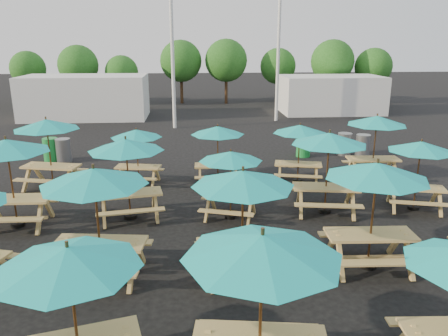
{
  "coord_description": "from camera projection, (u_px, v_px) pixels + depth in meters",
  "views": [
    {
      "loc": [
        -1.01,
        -11.83,
        5.01
      ],
      "look_at": [
        0.0,
        1.5,
        1.1
      ],
      "focal_mm": 35.0,
      "sensor_mm": 36.0,
      "label": 1
    }
  ],
  "objects": [
    {
      "name": "ground",
      "position": [
        228.0,
        218.0,
        12.8
      ],
      "size": [
        120.0,
        120.0,
        0.0
      ],
      "primitive_type": "plane",
      "color": "black",
      "rests_on": "ground"
    },
    {
      "name": "picnic_unit_2",
      "position": [
        7.0,
        151.0,
        11.65
      ],
      "size": [
        2.29,
        2.29,
        2.52
      ],
      "rotation": [
        0.0,
        0.0,
        -0.02
      ],
      "color": "tan",
      "rests_on": "ground"
    },
    {
      "name": "picnic_unit_3",
      "position": [
        47.0,
        128.0,
        14.85
      ],
      "size": [
        2.64,
        2.64,
        2.47
      ],
      "rotation": [
        0.0,
        0.0,
        -0.22
      ],
      "color": "tan",
      "rests_on": "ground"
    },
    {
      "name": "picnic_unit_4",
      "position": [
        69.0,
        266.0,
        6.06
      ],
      "size": [
        2.53,
        2.53,
        2.32
      ],
      "rotation": [
        0.0,
        0.0,
        0.25
      ],
      "color": "tan",
      "rests_on": "ground"
    },
    {
      "name": "picnic_unit_5",
      "position": [
        94.0,
        183.0,
        9.04
      ],
      "size": [
        2.51,
        2.51,
        2.52
      ],
      "rotation": [
        0.0,
        0.0,
        -0.12
      ],
      "color": "tan",
      "rests_on": "ground"
    },
    {
      "name": "picnic_unit_6",
      "position": [
        126.0,
        150.0,
        12.24
      ],
      "size": [
        2.48,
        2.48,
        2.39
      ],
      "rotation": [
        0.0,
        0.0,
        0.17
      ],
      "color": "tan",
      "rests_on": "ground"
    },
    {
      "name": "picnic_unit_7",
      "position": [
        136.0,
        137.0,
        15.36
      ],
      "size": [
        2.1,
        2.1,
        2.03
      ],
      "rotation": [
        0.0,
        0.0,
        -0.17
      ],
      "color": "tan",
      "rests_on": "ground"
    },
    {
      "name": "picnic_unit_8",
      "position": [
        262.0,
        256.0,
        5.97
      ],
      "size": [
        2.55,
        2.55,
        2.52
      ],
      "rotation": [
        0.0,
        0.0,
        -0.14
      ],
      "color": "tan",
      "rests_on": "ground"
    },
    {
      "name": "picnic_unit_9",
      "position": [
        243.0,
        185.0,
        9.12
      ],
      "size": [
        2.4,
        2.4,
        2.45
      ],
      "rotation": [
        0.0,
        0.0,
        0.1
      ],
      "color": "tan",
      "rests_on": "ground"
    },
    {
      "name": "picnic_unit_10",
      "position": [
        231.0,
        160.0,
        12.34
      ],
      "size": [
        2.3,
        2.3,
        2.03
      ],
      "rotation": [
        0.0,
        0.0,
        -0.32
      ],
      "color": "tan",
      "rests_on": "ground"
    },
    {
      "name": "picnic_unit_11",
      "position": [
        218.0,
        134.0,
        15.43
      ],
      "size": [
        1.96,
        1.96,
        2.13
      ],
      "rotation": [
        0.0,
        0.0,
        -0.03
      ],
      "color": "tan",
      "rests_on": "ground"
    },
    {
      "name": "picnic_unit_13",
      "position": [
        376.0,
        177.0,
        9.45
      ],
      "size": [
        2.35,
        2.35,
        2.51
      ],
      "rotation": [
        0.0,
        0.0,
        -0.04
      ],
      "color": "tan",
      "rests_on": "ground"
    },
    {
      "name": "picnic_unit_14",
      "position": [
        329.0,
        143.0,
        12.66
      ],
      "size": [
        2.54,
        2.54,
        2.48
      ],
      "rotation": [
        0.0,
        0.0,
        -0.16
      ],
      "color": "tan",
      "rests_on": "ground"
    },
    {
      "name": "picnic_unit_15",
      "position": [
        300.0,
        132.0,
        15.57
      ],
      "size": [
        2.31,
        2.31,
        2.15
      ],
      "rotation": [
        0.0,
        0.0,
        -0.23
      ],
      "color": "tan",
      "rests_on": "ground"
    },
    {
      "name": "picnic_unit_18",
      "position": [
        421.0,
        150.0,
        12.98
      ],
      "size": [
        2.36,
        2.36,
        2.16
      ],
      "rotation": [
        0.0,
        0.0,
        -0.26
      ],
      "color": "tan",
      "rests_on": "ground"
    },
    {
      "name": "picnic_unit_19",
      "position": [
        377.0,
        124.0,
        15.89
      ],
      "size": [
        2.31,
        2.31,
        2.41
      ],
      "rotation": [
        0.0,
        0.0,
        -0.07
      ],
      "color": "tan",
      "rests_on": "ground"
    },
    {
      "name": "waste_bin_0",
      "position": [
        51.0,
        150.0,
        18.76
      ],
      "size": [
        0.63,
        0.63,
        1.01
      ],
      "primitive_type": "cylinder",
      "color": "#198B36",
      "rests_on": "ground"
    },
    {
      "name": "waste_bin_1",
      "position": [
        64.0,
        150.0,
        18.63
      ],
      "size": [
        0.63,
        0.63,
        1.01
      ],
      "primitive_type": "cylinder",
      "color": "gray",
      "rests_on": "ground"
    },
    {
      "name": "waste_bin_2",
      "position": [
        303.0,
        145.0,
        19.51
      ],
      "size": [
        0.63,
        0.63,
        1.01
      ],
      "primitive_type": "cylinder",
      "color": "#198B36",
      "rests_on": "ground"
    },
    {
      "name": "waste_bin_3",
      "position": [
        344.0,
        144.0,
        19.77
      ],
      "size": [
        0.63,
        0.63,
        1.01
      ],
      "primitive_type": "cylinder",
      "color": "gray",
      "rests_on": "ground"
    },
    {
      "name": "waste_bin_4",
      "position": [
        363.0,
        146.0,
        19.45
      ],
      "size": [
        0.63,
        0.63,
        1.01
      ],
      "primitive_type": "cylinder",
      "color": "gray",
      "rests_on": "ground"
    },
    {
      "name": "mast_0",
      "position": [
        171.0,
        22.0,
        24.37
      ],
      "size": [
        0.2,
        0.2,
        12.0
      ],
      "primitive_type": "cylinder",
      "color": "silver",
      "rests_on": "ground"
    },
    {
      "name": "mast_1",
      "position": [
        279.0,
        24.0,
        26.75
      ],
      "size": [
        0.2,
        0.2,
        12.0
      ],
      "primitive_type": "cylinder",
      "color": "silver",
      "rests_on": "ground"
    },
    {
      "name": "event_tent_0",
      "position": [
        86.0,
        97.0,
        29.06
      ],
      "size": [
        8.0,
        4.0,
        2.8
      ],
      "primitive_type": "cube",
      "color": "silver",
      "rests_on": "ground"
    },
    {
      "name": "event_tent_1",
      "position": [
        331.0,
        94.0,
        31.27
      ],
      "size": [
        7.0,
        4.0,
        2.6
      ],
      "primitive_type": "cube",
      "color": "silver",
      "rests_on": "ground"
    },
    {
      "name": "tree_0",
      "position": [
        28.0,
        69.0,
        35.15
      ],
      "size": [
        2.8,
        2.8,
        4.24
      ],
      "color": "#382314",
      "rests_on": "ground"
    },
    {
      "name": "tree_1",
      "position": [
        78.0,
        65.0,
        34.08
      ],
      "size": [
        3.11,
        3.11,
        4.72
      ],
      "color": "#382314",
      "rests_on": "ground"
    },
    {
      "name": "tree_2",
      "position": [
        122.0,
        72.0,
        34.24
      ],
      "size": [
        2.59,
        2.59,
        3.93
      ],
      "color": "#382314",
      "rests_on": "ground"
    },
    {
      "name": "tree_3",
      "position": [
        181.0,
        61.0,
        35.37
      ],
      "size": [
        3.36,
        3.36,
        5.09
      ],
      "color": "#382314",
      "rests_on": "ground"
    },
    {
      "name": "tree_4",
      "position": [
        226.0,
        61.0,
        35.18
      ],
      "size": [
        3.41,
        3.41,
        5.17
      ],
      "color": "#382314",
      "rests_on": "ground"
    },
    {
      "name": "tree_5",
      "position": [
        278.0,
        66.0,
        36.03
      ],
      "size": [
        2.94,
        2.94,
        4.45
      ],
      "color": "#382314",
      "rests_on": "ground"
    },
    {
      "name": "tree_6",
      "position": [
        332.0,
        61.0,
        34.49
      ],
      "size": [
        3.38,
        3.38,
        5.13
      ],
      "color": "#382314",
      "rests_on": "ground"
    },
    {
      "name": "tree_7",
      "position": [
        373.0,
        67.0,
        34.89
      ],
      "size": [
        2.95,
        2.95,
        4.48
      ],
      "color": "#382314",
      "rests_on": "ground"
    }
  ]
}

